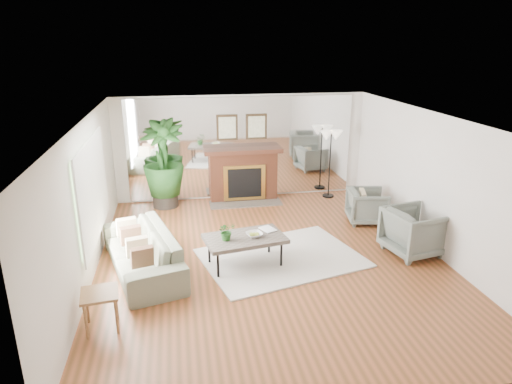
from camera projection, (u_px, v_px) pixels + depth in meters
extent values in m
plane|color=brown|center=(271.00, 259.00, 8.11)|extent=(7.00, 7.00, 0.00)
cube|color=silver|center=(87.00, 203.00, 7.22)|extent=(0.02, 7.00, 2.50)
cube|color=silver|center=(434.00, 184.00, 8.21)|extent=(0.02, 7.00, 2.50)
cube|color=silver|center=(242.00, 147.00, 10.97)|extent=(6.00, 0.02, 2.50)
cube|color=silver|center=(242.00, 147.00, 10.96)|extent=(5.40, 0.04, 2.40)
cube|color=#B2E09E|center=(92.00, 189.00, 7.57)|extent=(0.04, 2.40, 1.50)
cube|color=brown|center=(243.00, 176.00, 10.98)|extent=(1.60, 0.40, 1.20)
cube|color=gold|center=(245.00, 183.00, 10.83)|extent=(1.00, 0.04, 0.85)
cube|color=black|center=(245.00, 183.00, 10.81)|extent=(0.80, 0.04, 0.70)
cube|color=#584E45|center=(246.00, 203.00, 10.84)|extent=(1.70, 0.55, 0.03)
cube|color=#402014|center=(243.00, 151.00, 10.77)|extent=(1.85, 0.46, 0.10)
cube|color=black|center=(227.00, 128.00, 10.70)|extent=(0.50, 0.04, 0.60)
cube|color=black|center=(256.00, 127.00, 10.82)|extent=(0.50, 0.04, 0.60)
cube|color=silver|center=(281.00, 258.00, 8.13)|extent=(3.09, 2.54, 0.03)
cube|color=#584E45|center=(245.00, 239.00, 7.74)|extent=(1.46, 1.01, 0.07)
cylinder|color=black|center=(218.00, 265.00, 7.39)|extent=(0.04, 0.04, 0.47)
cylinder|color=black|center=(281.00, 255.00, 7.76)|extent=(0.04, 0.04, 0.47)
cylinder|color=black|center=(209.00, 251.00, 7.89)|extent=(0.04, 0.04, 0.47)
cylinder|color=black|center=(269.00, 242.00, 8.26)|extent=(0.04, 0.04, 0.47)
imported|color=gray|center=(142.00, 251.00, 7.64)|extent=(1.53, 2.54, 0.70)
imported|color=slate|center=(367.00, 206.00, 9.67)|extent=(0.92, 0.90, 0.72)
imported|color=slate|center=(414.00, 232.00, 8.22)|extent=(1.10, 1.08, 0.85)
cube|color=#98663C|center=(99.00, 294.00, 6.02)|extent=(0.53, 0.53, 0.04)
cylinder|color=#98663C|center=(86.00, 322.00, 5.87)|extent=(0.04, 0.04, 0.52)
cylinder|color=#98663C|center=(117.00, 317.00, 5.98)|extent=(0.04, 0.04, 0.52)
cylinder|color=#98663C|center=(87.00, 306.00, 6.22)|extent=(0.04, 0.04, 0.52)
cylinder|color=#98663C|center=(116.00, 302.00, 6.33)|extent=(0.04, 0.04, 0.52)
cylinder|color=black|center=(165.00, 198.00, 10.63)|extent=(0.58, 0.58, 0.42)
imported|color=#265820|center=(163.00, 158.00, 10.33)|extent=(1.13, 1.13, 1.72)
cylinder|color=black|center=(328.00, 196.00, 11.35)|extent=(0.28, 0.28, 0.04)
cylinder|color=black|center=(330.00, 166.00, 11.10)|extent=(0.03, 0.03, 1.60)
cone|color=beige|center=(326.00, 135.00, 10.84)|extent=(0.30, 0.30, 0.22)
cone|color=beige|center=(336.00, 135.00, 10.88)|extent=(0.30, 0.30, 0.22)
imported|color=#265820|center=(227.00, 231.00, 7.56)|extent=(0.33, 0.30, 0.32)
imported|color=#98663C|center=(254.00, 235.00, 7.73)|extent=(0.33, 0.33, 0.07)
imported|color=#98663C|center=(263.00, 231.00, 7.95)|extent=(0.31, 0.35, 0.02)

